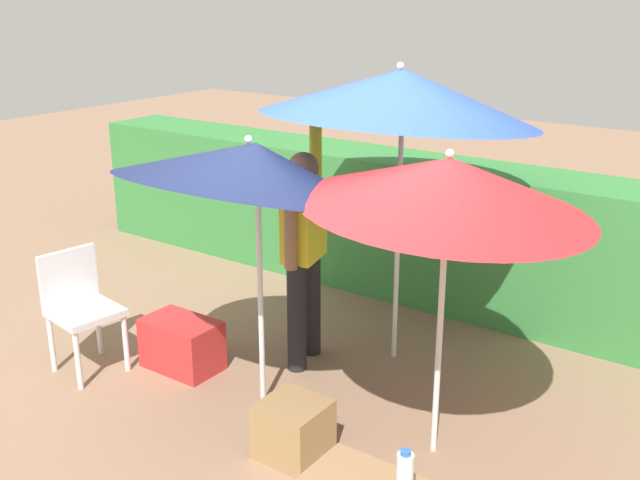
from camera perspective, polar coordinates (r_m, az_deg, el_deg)
ground_plane at (r=5.20m, az=-1.96°, el=-12.44°), size 24.00×24.00×0.00m
hedge_row at (r=6.70m, az=9.63°, el=0.48°), size 8.00×0.70×1.26m
umbrella_rainbow at (r=4.15m, az=9.66°, el=4.20°), size 1.66×1.65×1.89m
umbrella_orange at (r=4.63m, az=-5.09°, el=5.54°), size 1.68×1.69×2.00m
umbrella_yellow at (r=5.27m, az=6.15°, el=10.90°), size 1.95×1.97×2.26m
person_vendor at (r=5.41m, az=-1.23°, el=-0.25°), size 0.30×0.56×1.88m
chair_plastic at (r=5.73m, az=-17.72°, el=-4.62°), size 0.50×0.50×0.89m
cooler_box at (r=5.68m, az=-10.40°, el=-7.75°), size 0.56×0.35×0.38m
crate_cardboard at (r=4.64m, az=-2.03°, el=-14.11°), size 0.38×0.37×0.35m
bottle_water at (r=3.14m, az=6.42°, el=-17.44°), size 0.07×0.07×0.24m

